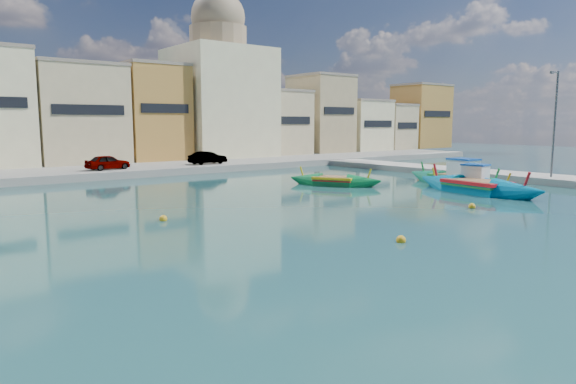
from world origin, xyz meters
name	(u,v)px	position (x,y,z in m)	size (l,w,h in m)	color
ground	(498,227)	(0.00, 0.00, 0.00)	(160.00, 160.00, 0.00)	#133039
north_quay	(170,168)	(0.00, 32.00, 0.30)	(80.00, 8.00, 0.60)	gray
north_townhouses	(196,117)	(6.68, 39.36, 5.00)	(83.20, 7.87, 10.19)	#C3B187
church_block	(219,87)	(10.00, 40.00, 8.41)	(10.00, 10.00, 19.10)	beige
quay_street_lamp	(554,123)	(17.44, 6.00, 4.34)	(1.18, 0.16, 8.00)	#595B60
parked_cars	(51,165)	(-10.48, 30.50, 1.20)	(28.53, 2.57, 1.22)	#4C1919
luzzu_turquoise_cabin	(457,180)	(11.69, 9.86, 0.35)	(2.98, 9.32, 2.94)	#0A7153
luzzu_blue_cabin	(469,184)	(10.24, 7.96, 0.31)	(2.62, 7.44, 2.58)	#005BAA
luzzu_cyan_mid	(476,188)	(8.85, 6.56, 0.30)	(3.33, 9.77, 2.83)	#006A96
luzzu_green	(335,182)	(4.48, 14.91, 0.23)	(5.01, 6.90, 2.19)	#0A6E34
mooring_buoys	(424,206)	(1.60, 5.01, 0.08)	(25.80, 22.79, 0.36)	gold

